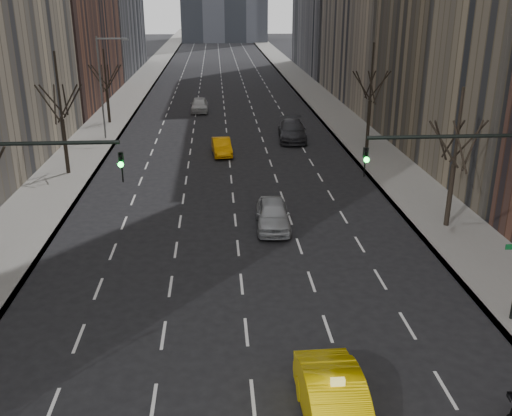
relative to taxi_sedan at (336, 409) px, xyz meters
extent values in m
cube|color=slate|center=(-14.64, 63.68, -0.78)|extent=(4.50, 320.00, 0.15)
cube|color=slate|center=(9.86, 63.68, -0.78)|extent=(4.50, 320.00, 0.15)
cylinder|color=black|center=(-14.39, 27.68, 1.29)|extent=(0.28, 0.28, 3.99)
cylinder|color=black|center=(-14.39, 27.68, 5.66)|extent=(0.16, 0.16, 4.75)
cylinder|color=black|center=(-14.24, 28.53, 4.51)|extent=(0.42, 1.80, 2.52)
cylinder|color=black|center=(-13.58, 27.97, 4.51)|extent=(1.74, 0.72, 2.52)
cylinder|color=black|center=(-13.73, 27.13, 4.51)|extent=(1.46, 1.25, 2.52)
cylinder|color=black|center=(-14.54, 26.83, 4.51)|extent=(0.42, 1.80, 2.52)
cylinder|color=black|center=(-15.20, 27.38, 4.51)|extent=(1.74, 0.72, 2.52)
cylinder|color=black|center=(-15.05, 28.23, 4.51)|extent=(1.46, 1.25, 2.52)
cylinder|color=black|center=(-14.39, 45.68, 0.97)|extent=(0.28, 0.28, 3.36)
cylinder|color=black|center=(-14.39, 45.68, 4.65)|extent=(0.16, 0.16, 4.00)
cylinder|color=black|center=(-14.24, 46.53, 3.88)|extent=(0.42, 1.80, 2.52)
cylinder|color=black|center=(-13.58, 45.97, 3.88)|extent=(1.74, 0.72, 2.52)
cylinder|color=black|center=(-13.73, 45.13, 3.88)|extent=(1.46, 1.25, 2.52)
cylinder|color=black|center=(-14.54, 44.83, 3.88)|extent=(0.42, 1.80, 2.52)
cylinder|color=black|center=(-15.20, 45.38, 3.88)|extent=(1.74, 0.72, 2.52)
cylinder|color=black|center=(-15.05, 46.23, 3.88)|extent=(1.46, 1.25, 2.52)
cylinder|color=black|center=(9.61, 15.68, 1.08)|extent=(0.28, 0.28, 3.57)
cylinder|color=black|center=(9.61, 15.68, 4.99)|extent=(0.16, 0.16, 4.25)
cylinder|color=black|center=(9.76, 16.53, 4.09)|extent=(0.42, 1.80, 2.52)
cylinder|color=black|center=(10.42, 15.97, 4.09)|extent=(1.74, 0.72, 2.52)
cylinder|color=black|center=(10.27, 15.13, 4.09)|extent=(1.46, 1.25, 2.52)
cylinder|color=black|center=(9.46, 14.83, 4.09)|extent=(0.42, 1.80, 2.52)
cylinder|color=black|center=(8.80, 15.38, 4.09)|extent=(1.74, 0.72, 2.52)
cylinder|color=black|center=(8.95, 16.23, 4.09)|extent=(1.46, 1.25, 2.52)
cylinder|color=black|center=(9.61, 33.68, 1.29)|extent=(0.28, 0.28, 3.99)
cylinder|color=black|center=(9.61, 33.68, 5.66)|extent=(0.16, 0.16, 4.75)
cylinder|color=black|center=(9.76, 34.53, 4.51)|extent=(0.42, 1.80, 2.52)
cylinder|color=black|center=(10.42, 33.97, 4.51)|extent=(1.74, 0.72, 2.52)
cylinder|color=black|center=(10.27, 33.13, 4.51)|extent=(1.46, 1.25, 2.52)
cylinder|color=black|center=(9.46, 32.83, 4.51)|extent=(0.42, 1.80, 2.52)
cylinder|color=black|center=(8.80, 33.38, 4.51)|extent=(1.74, 0.72, 2.52)
cylinder|color=black|center=(8.95, 34.23, 4.51)|extent=(1.46, 1.25, 2.52)
cylinder|color=black|center=(-9.94, 5.68, 6.89)|extent=(6.50, 0.14, 0.14)
imported|color=black|center=(-6.69, 5.68, 5.99)|extent=(0.18, 0.22, 1.10)
sphere|color=#0CFF33|center=(-6.69, 5.50, 6.14)|extent=(0.20, 0.20, 0.20)
cylinder|color=black|center=(5.16, 5.68, 6.89)|extent=(6.50, 0.14, 0.14)
imported|color=black|center=(1.91, 5.68, 5.99)|extent=(0.18, 0.22, 1.10)
sphere|color=#0CFF33|center=(1.91, 5.50, 6.14)|extent=(0.20, 0.20, 0.20)
cylinder|color=slate|center=(-13.59, 38.68, 3.79)|extent=(0.16, 0.16, 9.00)
cylinder|color=slate|center=(-12.29, 38.68, 8.09)|extent=(2.60, 0.14, 0.14)
cube|color=slate|center=(-11.09, 38.68, 7.99)|extent=(0.50, 0.22, 0.15)
imported|color=yellow|center=(0.00, 0.00, 0.00)|extent=(1.96, 5.26, 1.72)
imported|color=#A6AAAE|center=(-0.29, 16.38, -0.07)|extent=(2.07, 4.72, 1.58)
imported|color=#FF9E05|center=(-2.97, 32.56, -0.17)|extent=(1.78, 4.28, 1.38)
imported|color=#2D2D32|center=(3.55, 37.28, 0.01)|extent=(2.86, 6.17, 1.74)
imported|color=silver|center=(-5.23, 51.48, -0.05)|extent=(1.91, 4.73, 1.61)
camera|label=1|loc=(-3.37, -13.66, 11.59)|focal=40.00mm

